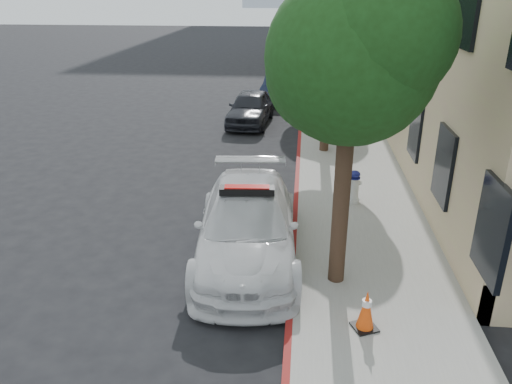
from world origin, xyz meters
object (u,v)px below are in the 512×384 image
at_px(police_car, 247,226).
at_px(parked_car_far, 281,86).
at_px(traffic_cone, 366,310).
at_px(fire_hydrant, 354,187).
at_px(parked_car_mid, 250,108).

relative_size(police_car, parked_car_far, 1.22).
bearing_deg(traffic_cone, parked_car_far, 97.25).
distance_m(parked_car_far, fire_hydrant, 12.84).
xyz_separation_m(parked_car_mid, parked_car_far, (1.04, 4.52, 0.03)).
height_order(parked_car_mid, parked_car_far, parked_car_far).
xyz_separation_m(parked_car_far, traffic_cone, (2.25, -17.71, -0.20)).
distance_m(parked_car_mid, parked_car_far, 4.64).
relative_size(parked_car_mid, traffic_cone, 5.52).
bearing_deg(police_car, fire_hydrant, 44.24).
xyz_separation_m(parked_car_far, fire_hydrant, (2.48, -12.60, -0.13)).
relative_size(fire_hydrant, traffic_cone, 1.22).
distance_m(parked_car_mid, traffic_cone, 13.60).
bearing_deg(fire_hydrant, traffic_cone, -109.27).
relative_size(parked_car_far, traffic_cone, 5.98).
bearing_deg(police_car, parked_car_mid, 91.30).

